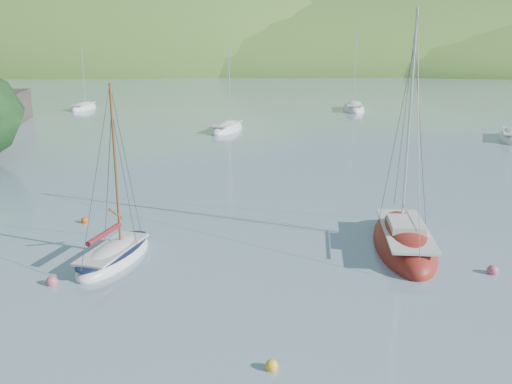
{
  "coord_description": "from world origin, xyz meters",
  "views": [
    {
      "loc": [
        2.29,
        -18.08,
        10.07
      ],
      "look_at": [
        1.73,
        8.0,
        2.77
      ],
      "focal_mm": 40.0,
      "sensor_mm": 36.0,
      "label": 1
    }
  ],
  "objects_px": {
    "daysailer_white": "(114,256)",
    "distant_sloop_c": "(84,108)",
    "distant_sloop_a": "(227,129)",
    "distant_sloop_d": "(512,138)",
    "distant_sloop_b": "(354,109)",
    "sloop_red": "(404,243)"
  },
  "relations": [
    {
      "from": "distant_sloop_b",
      "to": "distant_sloop_c",
      "type": "distance_m",
      "value": 36.76
    },
    {
      "from": "daysailer_white",
      "to": "distant_sloop_a",
      "type": "xyz_separation_m",
      "value": [
        2.67,
        35.8,
        -0.04
      ]
    },
    {
      "from": "distant_sloop_a",
      "to": "distant_sloop_b",
      "type": "bearing_deg",
      "value": 65.02
    },
    {
      "from": "daysailer_white",
      "to": "distant_sloop_c",
      "type": "height_order",
      "value": "distant_sloop_c"
    },
    {
      "from": "daysailer_white",
      "to": "distant_sloop_c",
      "type": "xyz_separation_m",
      "value": [
        -18.18,
        53.19,
        -0.04
      ]
    },
    {
      "from": "sloop_red",
      "to": "daysailer_white",
      "type": "bearing_deg",
      "value": -167.86
    },
    {
      "from": "distant_sloop_d",
      "to": "distant_sloop_a",
      "type": "bearing_deg",
      "value": -168.41
    },
    {
      "from": "daysailer_white",
      "to": "distant_sloop_a",
      "type": "distance_m",
      "value": 35.9
    },
    {
      "from": "sloop_red",
      "to": "distant_sloop_b",
      "type": "distance_m",
      "value": 51.31
    },
    {
      "from": "sloop_red",
      "to": "distant_sloop_d",
      "type": "distance_m",
      "value": 34.28
    },
    {
      "from": "distant_sloop_a",
      "to": "sloop_red",
      "type": "bearing_deg",
      "value": -54.16
    },
    {
      "from": "distant_sloop_b",
      "to": "daysailer_white",
      "type": "bearing_deg",
      "value": -105.41
    },
    {
      "from": "distant_sloop_b",
      "to": "distant_sloop_a",
      "type": "bearing_deg",
      "value": -128.91
    },
    {
      "from": "sloop_red",
      "to": "distant_sloop_a",
      "type": "xyz_separation_m",
      "value": [
        -11.02,
        33.91,
        -0.06
      ]
    },
    {
      "from": "daysailer_white",
      "to": "distant_sloop_c",
      "type": "distance_m",
      "value": 56.22
    },
    {
      "from": "distant_sloop_b",
      "to": "distant_sloop_d",
      "type": "bearing_deg",
      "value": -56.04
    },
    {
      "from": "distant_sloop_a",
      "to": "distant_sloop_d",
      "type": "relative_size",
      "value": 0.94
    },
    {
      "from": "distant_sloop_c",
      "to": "daysailer_white",
      "type": "bearing_deg",
      "value": -63.73
    },
    {
      "from": "daysailer_white",
      "to": "distant_sloop_b",
      "type": "relative_size",
      "value": 0.77
    },
    {
      "from": "distant_sloop_a",
      "to": "distant_sloop_b",
      "type": "relative_size",
      "value": 0.85
    },
    {
      "from": "daysailer_white",
      "to": "distant_sloop_b",
      "type": "distance_m",
      "value": 56.13
    },
    {
      "from": "distant_sloop_c",
      "to": "distant_sloop_d",
      "type": "distance_m",
      "value": 53.78
    }
  ]
}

